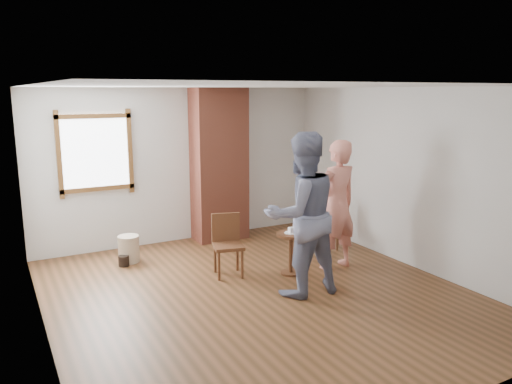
% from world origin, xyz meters
% --- Properties ---
extents(ground, '(5.50, 5.50, 0.00)m').
position_xyz_m(ground, '(0.00, 0.00, 0.00)').
color(ground, brown).
rests_on(ground, ground).
extents(room_shell, '(5.04, 5.52, 2.62)m').
position_xyz_m(room_shell, '(-0.06, 0.61, 1.81)').
color(room_shell, silver).
rests_on(room_shell, ground).
extents(brick_chimney, '(0.90, 0.50, 2.60)m').
position_xyz_m(brick_chimney, '(0.60, 2.50, 1.30)').
color(brick_chimney, '#A9543C').
rests_on(brick_chimney, ground).
extents(stoneware_crock, '(0.37, 0.37, 0.41)m').
position_xyz_m(stoneware_crock, '(-1.13, 2.02, 0.20)').
color(stoneware_crock, tan).
rests_on(stoneware_crock, ground).
extents(dark_pot, '(0.19, 0.19, 0.16)m').
position_xyz_m(dark_pot, '(-1.25, 1.87, 0.08)').
color(dark_pot, black).
rests_on(dark_pot, ground).
extents(dining_chair_left, '(0.49, 0.49, 0.86)m').
position_xyz_m(dining_chair_left, '(-0.03, 0.85, 0.48)').
color(dining_chair_left, brown).
rests_on(dining_chair_left, ground).
extents(dining_chair_right, '(0.42, 0.42, 0.83)m').
position_xyz_m(dining_chair_right, '(1.80, 1.16, 0.47)').
color(dining_chair_right, brown).
rests_on(dining_chair_right, ground).
extents(side_table, '(0.40, 0.40, 0.60)m').
position_xyz_m(side_table, '(0.74, 0.42, 0.40)').
color(side_table, brown).
rests_on(side_table, ground).
extents(cake_plate, '(0.18, 0.18, 0.01)m').
position_xyz_m(cake_plate, '(0.74, 0.42, 0.60)').
color(cake_plate, white).
rests_on(cake_plate, side_table).
extents(cake_slice, '(0.08, 0.07, 0.06)m').
position_xyz_m(cake_slice, '(0.75, 0.42, 0.64)').
color(cake_slice, silver).
rests_on(cake_slice, cake_plate).
extents(man, '(1.02, 0.80, 2.06)m').
position_xyz_m(man, '(0.49, -0.21, 1.03)').
color(man, '#151A3C').
rests_on(man, ground).
extents(person_pink, '(0.72, 0.50, 1.88)m').
position_xyz_m(person_pink, '(1.46, 0.34, 0.94)').
color(person_pink, '#DE826F').
rests_on(person_pink, ground).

